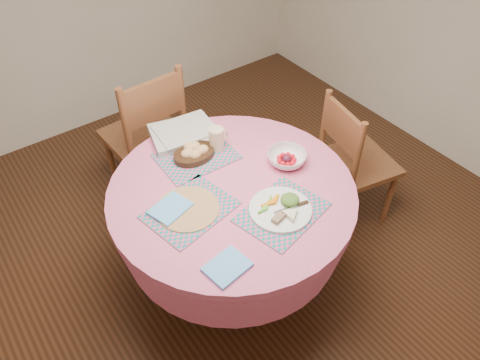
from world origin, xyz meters
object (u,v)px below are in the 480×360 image
object	(u,v)px
dining_table	(232,215)
fruit_bowl	(287,158)
chair_right	(353,160)
chair_back	(148,134)
latte_mug	(217,139)
bread_bowl	(194,152)
wicker_trivet	(188,209)
dinner_plate	(282,208)

from	to	relation	value
dining_table	fruit_bowl	xyz separation A→B (m)	(0.34, -0.01, 0.23)
chair_right	chair_back	distance (m)	1.31
dining_table	latte_mug	size ratio (longest dim) A/B	9.60
dining_table	chair_back	size ratio (longest dim) A/B	1.23
latte_mug	bread_bowl	bearing A→B (deg)	173.86
wicker_trivet	fruit_bowl	world-z (taller)	fruit_bowl
dining_table	dinner_plate	xyz separation A→B (m)	(0.10, -0.27, 0.22)
chair_back	bread_bowl	world-z (taller)	chair_back
dinner_plate	latte_mug	xyz separation A→B (m)	(0.01, 0.56, 0.05)
chair_back	wicker_trivet	bearing A→B (deg)	72.64
chair_right	bread_bowl	world-z (taller)	chair_right
dinner_plate	chair_back	bearing A→B (deg)	95.57
chair_back	bread_bowl	distance (m)	0.66
dining_table	latte_mug	bearing A→B (deg)	68.79
wicker_trivet	fruit_bowl	size ratio (longest dim) A/B	1.12
bread_bowl	chair_right	bearing A→B (deg)	-18.61
dinner_plate	latte_mug	bearing A→B (deg)	88.51
chair_right	latte_mug	distance (m)	0.92
latte_mug	chair_back	bearing A→B (deg)	101.87
chair_right	bread_bowl	bearing A→B (deg)	82.92
latte_mug	fruit_bowl	xyz separation A→B (m)	(0.23, -0.31, -0.04)
latte_mug	fruit_bowl	size ratio (longest dim) A/B	0.48
wicker_trivet	latte_mug	world-z (taller)	latte_mug
wicker_trivet	fruit_bowl	bearing A→B (deg)	-1.63
dinner_plate	wicker_trivet	bearing A→B (deg)	142.52
wicker_trivet	fruit_bowl	distance (m)	0.60
dinner_plate	bread_bowl	bearing A→B (deg)	102.06
dinner_plate	dining_table	bearing A→B (deg)	110.85
dining_table	wicker_trivet	xyz separation A→B (m)	(-0.25, 0.01, 0.20)
chair_right	latte_mug	world-z (taller)	chair_right
latte_mug	fruit_bowl	bearing A→B (deg)	-53.61
dining_table	chair_right	world-z (taller)	chair_right
wicker_trivet	bread_bowl	bearing A→B (deg)	53.23
dinner_plate	chair_right	bearing A→B (deg)	17.79
dining_table	chair_right	distance (m)	0.92
chair_back	dinner_plate	size ratio (longest dim) A/B	3.42
chair_back	dinner_plate	distance (m)	1.21
fruit_bowl	bread_bowl	bearing A→B (deg)	138.47
dinner_plate	fruit_bowl	world-z (taller)	fruit_bowl
dining_table	bread_bowl	world-z (taller)	bread_bowl
dinner_plate	fruit_bowl	size ratio (longest dim) A/B	1.10
dining_table	chair_back	xyz separation A→B (m)	(-0.01, 0.92, -0.03)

